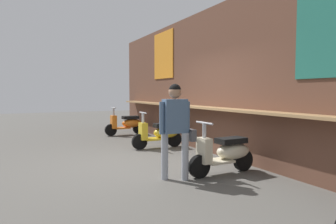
% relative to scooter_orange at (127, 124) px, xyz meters
% --- Properties ---
extents(ground_plane, '(35.07, 35.07, 0.00)m').
position_rel_scooter_orange_xyz_m(ground_plane, '(4.14, -1.08, -0.39)').
color(ground_plane, '#56544F').
extents(market_stall_facade, '(12.52, 0.61, 3.50)m').
position_rel_scooter_orange_xyz_m(market_stall_facade, '(4.15, 0.94, 1.36)').
color(market_stall_facade, brown).
rests_on(market_stall_facade, ground_plane).
extents(scooter_orange, '(0.46, 1.40, 0.97)m').
position_rel_scooter_orange_xyz_m(scooter_orange, '(0.00, 0.00, 0.00)').
color(scooter_orange, orange).
rests_on(scooter_orange, ground_plane).
extents(scooter_yellow, '(0.46, 1.40, 0.97)m').
position_rel_scooter_orange_xyz_m(scooter_yellow, '(2.73, -0.00, 0.00)').
color(scooter_yellow, gold).
rests_on(scooter_yellow, ground_plane).
extents(scooter_cream, '(0.47, 1.40, 0.97)m').
position_rel_scooter_orange_xyz_m(scooter_cream, '(5.57, -0.00, 0.00)').
color(scooter_cream, beige).
rests_on(scooter_cream, ground_plane).
extents(shopper_with_handbag, '(0.30, 0.64, 1.62)m').
position_rel_scooter_orange_xyz_m(shopper_with_handbag, '(5.50, -0.99, 0.59)').
color(shopper_with_handbag, '#999EA8').
rests_on(shopper_with_handbag, ground_plane).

